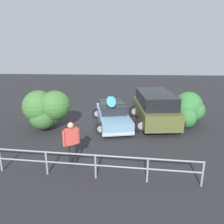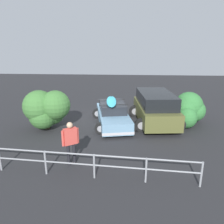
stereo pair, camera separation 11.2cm
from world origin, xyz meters
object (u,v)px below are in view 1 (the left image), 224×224
bush_near_left (47,108)px  bush_near_right (188,110)px  sedan_car (112,114)px  suv_car (155,108)px  person_bystander (71,140)px

bush_near_left → bush_near_right: bearing=-170.1°
sedan_car → bush_near_left: 3.66m
bush_near_left → bush_near_right: bush_near_left is taller
sedan_car → suv_car: suv_car is taller
suv_car → bush_near_right: 1.90m
suv_car → bush_near_left: 6.09m
bush_near_left → bush_near_right: size_ratio=1.13×
suv_car → bush_near_right: size_ratio=2.10×
suv_car → bush_near_left: (5.91, 1.41, 0.26)m
sedan_car → bush_near_right: bearing=-175.6°
sedan_car → bush_near_right: (-4.35, -0.34, 0.25)m
person_bystander → bush_near_left: 4.14m
suv_car → bush_near_left: bush_near_left is taller
person_bystander → bush_near_right: (-5.64, -4.88, -0.18)m
suv_car → bush_near_left: bearing=13.4°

